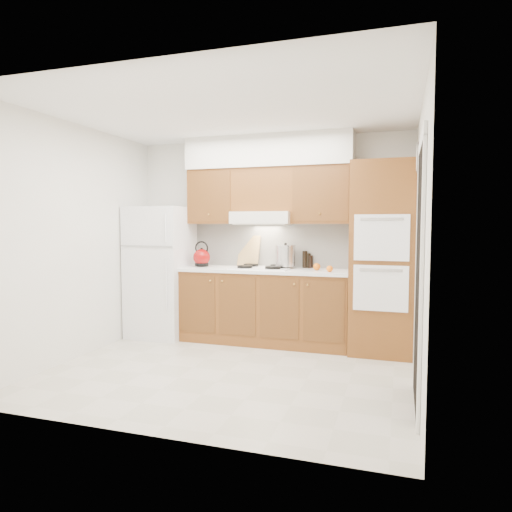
% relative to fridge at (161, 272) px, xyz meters
% --- Properties ---
extents(floor, '(3.60, 3.60, 0.00)m').
position_rel_fridge_xyz_m(floor, '(1.41, -1.14, -0.86)').
color(floor, beige).
rests_on(floor, ground).
extents(ceiling, '(3.60, 3.60, 0.00)m').
position_rel_fridge_xyz_m(ceiling, '(1.41, -1.14, 1.74)').
color(ceiling, white).
rests_on(ceiling, wall_back).
extents(wall_back, '(3.60, 0.02, 2.60)m').
position_rel_fridge_xyz_m(wall_back, '(1.41, 0.36, 0.44)').
color(wall_back, white).
rests_on(wall_back, floor).
extents(wall_left, '(0.02, 3.00, 2.60)m').
position_rel_fridge_xyz_m(wall_left, '(-0.40, -1.14, 0.44)').
color(wall_left, white).
rests_on(wall_left, floor).
extents(wall_right, '(0.02, 3.00, 2.60)m').
position_rel_fridge_xyz_m(wall_right, '(3.21, -1.14, 0.44)').
color(wall_right, white).
rests_on(wall_right, floor).
extents(fridge, '(0.75, 0.72, 1.72)m').
position_rel_fridge_xyz_m(fridge, '(0.00, 0.00, 0.00)').
color(fridge, white).
rests_on(fridge, floor).
extents(base_cabinets, '(2.11, 0.60, 0.90)m').
position_rel_fridge_xyz_m(base_cabinets, '(1.43, 0.06, -0.41)').
color(base_cabinets, brown).
rests_on(base_cabinets, floor).
extents(countertop, '(2.13, 0.62, 0.04)m').
position_rel_fridge_xyz_m(countertop, '(1.43, 0.05, 0.06)').
color(countertop, white).
rests_on(countertop, base_cabinets).
extents(backsplash, '(2.11, 0.03, 0.56)m').
position_rel_fridge_xyz_m(backsplash, '(1.43, 0.34, 0.36)').
color(backsplash, white).
rests_on(backsplash, countertop).
extents(oven_cabinet, '(0.70, 0.65, 2.20)m').
position_rel_fridge_xyz_m(oven_cabinet, '(2.85, 0.03, 0.24)').
color(oven_cabinet, brown).
rests_on(oven_cabinet, floor).
extents(upper_cab_left, '(0.63, 0.33, 0.70)m').
position_rel_fridge_xyz_m(upper_cab_left, '(0.69, 0.19, 0.99)').
color(upper_cab_left, brown).
rests_on(upper_cab_left, wall_back).
extents(upper_cab_right, '(0.73, 0.33, 0.70)m').
position_rel_fridge_xyz_m(upper_cab_right, '(2.12, 0.19, 0.99)').
color(upper_cab_right, brown).
rests_on(upper_cab_right, wall_back).
extents(range_hood, '(0.75, 0.45, 0.15)m').
position_rel_fridge_xyz_m(range_hood, '(1.38, 0.13, 0.71)').
color(range_hood, silver).
rests_on(range_hood, wall_back).
extents(upper_cab_over_hood, '(0.75, 0.33, 0.55)m').
position_rel_fridge_xyz_m(upper_cab_over_hood, '(1.38, 0.19, 1.06)').
color(upper_cab_over_hood, brown).
rests_on(upper_cab_over_hood, range_hood).
extents(soffit, '(2.13, 0.36, 0.40)m').
position_rel_fridge_xyz_m(soffit, '(1.43, 0.18, 1.54)').
color(soffit, silver).
rests_on(soffit, wall_back).
extents(cooktop, '(0.74, 0.50, 0.01)m').
position_rel_fridge_xyz_m(cooktop, '(1.38, 0.07, 0.09)').
color(cooktop, white).
rests_on(cooktop, countertop).
extents(doorway, '(0.02, 0.90, 2.10)m').
position_rel_fridge_xyz_m(doorway, '(3.19, -1.49, 0.19)').
color(doorway, black).
rests_on(doorway, floor).
extents(wall_clock, '(0.02, 0.30, 0.30)m').
position_rel_fridge_xyz_m(wall_clock, '(3.19, -0.59, 1.29)').
color(wall_clock, '#3F3833').
rests_on(wall_clock, wall_right).
extents(kettle, '(0.27, 0.27, 0.22)m').
position_rel_fridge_xyz_m(kettle, '(0.56, 0.06, 0.20)').
color(kettle, maroon).
rests_on(kettle, countertop).
extents(cutting_board, '(0.33, 0.18, 0.41)m').
position_rel_fridge_xyz_m(cutting_board, '(1.13, 0.31, 0.28)').
color(cutting_board, tan).
rests_on(cutting_board, countertop).
extents(stock_pot, '(0.26, 0.26, 0.26)m').
position_rel_fridge_xyz_m(stock_pot, '(1.67, 0.14, 0.24)').
color(stock_pot, silver).
rests_on(stock_pot, cooktop).
extents(condiment_a, '(0.07, 0.07, 0.22)m').
position_rel_fridge_xyz_m(condiment_a, '(1.88, 0.30, 0.19)').
color(condiment_a, black).
rests_on(condiment_a, countertop).
extents(condiment_b, '(0.08, 0.08, 0.19)m').
position_rel_fridge_xyz_m(condiment_b, '(1.93, 0.31, 0.17)').
color(condiment_b, black).
rests_on(condiment_b, countertop).
extents(condiment_c, '(0.07, 0.07, 0.16)m').
position_rel_fridge_xyz_m(condiment_c, '(1.96, 0.29, 0.16)').
color(condiment_c, black).
rests_on(condiment_c, countertop).
extents(orange_near, '(0.09, 0.09, 0.08)m').
position_rel_fridge_xyz_m(orange_near, '(2.26, -0.11, 0.12)').
color(orange_near, orange).
rests_on(orange_near, countertop).
extents(orange_far, '(0.09, 0.09, 0.09)m').
position_rel_fridge_xyz_m(orange_far, '(2.09, 0.04, 0.12)').
color(orange_far, orange).
rests_on(orange_far, countertop).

